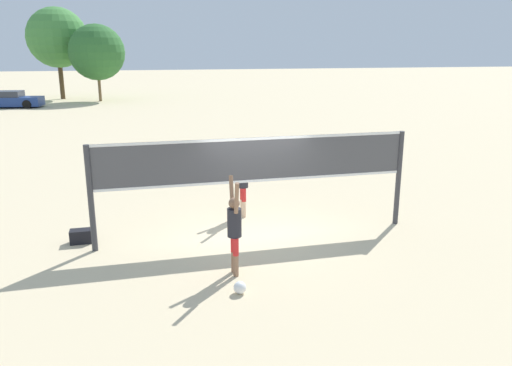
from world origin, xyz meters
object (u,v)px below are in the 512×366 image
volleyball_net (256,169)px  volleyball (240,288)px  player_blocker (243,179)px  parked_car_near (11,100)px  player_spiker (234,225)px  tree_right_cluster (57,38)px  gear_bag (81,236)px  tree_left_cluster (97,52)px

volleyball_net → volleyball: 3.33m
player_blocker → parked_car_near: player_blocker is taller
player_spiker → volleyball_net: bearing=-25.4°
player_spiker → tree_right_cluster: (-7.69, 39.22, 4.27)m
volleyball_net → gear_bag: volleyball_net is taller
player_spiker → tree_left_cluster: size_ratio=0.31×
volleyball_net → player_blocker: bearing=89.2°
player_blocker → volleyball_net: bearing=-0.8°
tree_left_cluster → tree_right_cluster: 4.68m
gear_bag → volleyball: bearing=-47.6°
parked_car_near → tree_left_cluster: bearing=35.9°
volleyball → player_blocker: bearing=76.6°
volleyball_net → volleyball: bearing=-109.8°
player_spiker → player_blocker: bearing=-15.2°
player_blocker → parked_car_near: (-11.63, 29.42, -0.45)m
gear_bag → tree_right_cluster: 37.36m
tree_right_cluster → gear_bag: bearing=-82.9°
parked_car_near → tree_right_cluster: 8.46m
parked_car_near → tree_left_cluster: (6.38, 3.36, 3.50)m
volleyball_net → player_blocker: size_ratio=3.83×
volleyball_net → tree_left_cluster: size_ratio=1.18×
tree_left_cluster → player_spiker: bearing=-83.2°
gear_bag → parked_car_near: size_ratio=0.11×
volleyball_net → volleyball: (-1.00, -2.77, -1.55)m
parked_car_near → volleyball: bearing=-64.4°
gear_bag → player_spiker: bearing=-38.6°
volleyball_net → tree_right_cluster: 38.44m
volleyball → gear_bag: bearing=132.4°
volleyball_net → player_blocker: 1.64m
gear_bag → tree_right_cluster: size_ratio=0.06×
volleyball_net → parked_car_near: (-11.61, 30.94, -1.09)m
player_blocker → tree_right_cluster: bearing=-166.4°
gear_bag → parked_car_near: parked_car_near is taller
gear_bag → parked_car_near: (-7.57, 30.38, 0.42)m
player_spiker → parked_car_near: 34.57m
player_spiker → tree_left_cluster: 36.61m
volleyball_net → parked_car_near: volleyball_net is taller
player_spiker → gear_bag: (-3.13, 2.50, -0.87)m
volleyball_net → player_spiker: (-0.92, -1.94, -0.63)m
player_spiker → tree_left_cluster: bearing=6.8°
player_spiker → tree_left_cluster: (-4.31, 36.23, 3.05)m
tree_right_cluster → player_spiker: bearing=-78.9°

